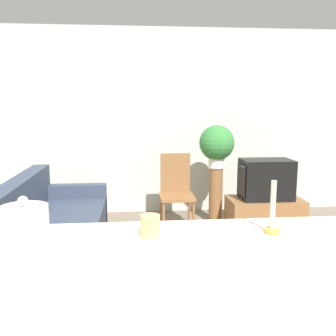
{
  "coord_description": "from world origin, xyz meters",
  "views": [
    {
      "loc": [
        0.01,
        -2.12,
        1.61
      ],
      "look_at": [
        0.42,
        2.32,
        0.85
      ],
      "focal_mm": 40.0,
      "sensor_mm": 36.0,
      "label": 1
    }
  ],
  "objects_px": {
    "television": "(266,179)",
    "decorative_bowl": "(24,223)",
    "couch": "(52,228)",
    "wooden_chair": "(176,188)",
    "potted_plant": "(217,144)"
  },
  "relations": [
    {
      "from": "couch",
      "to": "television",
      "type": "relative_size",
      "value": 3.04
    },
    {
      "from": "couch",
      "to": "decorative_bowl",
      "type": "height_order",
      "value": "decorative_bowl"
    },
    {
      "from": "decorative_bowl",
      "to": "television",
      "type": "bearing_deg",
      "value": 54.31
    },
    {
      "from": "couch",
      "to": "wooden_chair",
      "type": "distance_m",
      "value": 1.67
    },
    {
      "from": "wooden_chair",
      "to": "decorative_bowl",
      "type": "distance_m",
      "value": 3.43
    },
    {
      "from": "television",
      "to": "decorative_bowl",
      "type": "xyz_separation_m",
      "value": [
        -2.12,
        -2.95,
        0.44
      ]
    },
    {
      "from": "potted_plant",
      "to": "television",
      "type": "bearing_deg",
      "value": -36.67
    },
    {
      "from": "couch",
      "to": "decorative_bowl",
      "type": "xyz_separation_m",
      "value": [
        0.44,
        -2.44,
        0.84
      ]
    },
    {
      "from": "wooden_chair",
      "to": "decorative_bowl",
      "type": "bearing_deg",
      "value": -107.39
    },
    {
      "from": "wooden_chair",
      "to": "potted_plant",
      "type": "xyz_separation_m",
      "value": [
        0.56,
        0.13,
        0.57
      ]
    },
    {
      "from": "potted_plant",
      "to": "decorative_bowl",
      "type": "relative_size",
      "value": 2.86
    },
    {
      "from": "television",
      "to": "decorative_bowl",
      "type": "relative_size",
      "value": 3.19
    },
    {
      "from": "potted_plant",
      "to": "decorative_bowl",
      "type": "distance_m",
      "value": 3.7
    },
    {
      "from": "couch",
      "to": "potted_plant",
      "type": "relative_size",
      "value": 3.39
    },
    {
      "from": "potted_plant",
      "to": "decorative_bowl",
      "type": "xyz_separation_m",
      "value": [
        -1.57,
        -3.35,
        0.03
      ]
    }
  ]
}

